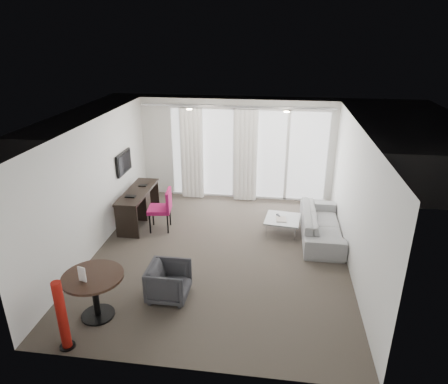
# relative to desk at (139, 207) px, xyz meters

# --- Properties ---
(floor) EXTENTS (5.00, 6.00, 0.00)m
(floor) POSITION_rel_desk_xyz_m (2.08, -1.16, -0.39)
(floor) COLOR #423A32
(floor) RESTS_ON ground
(ceiling) EXTENTS (5.00, 6.00, 0.00)m
(ceiling) POSITION_rel_desk_xyz_m (2.08, -1.16, 2.21)
(ceiling) COLOR white
(ceiling) RESTS_ON ground
(wall_left) EXTENTS (0.00, 6.00, 2.60)m
(wall_left) POSITION_rel_desk_xyz_m (-0.42, -1.16, 0.91)
(wall_left) COLOR silver
(wall_left) RESTS_ON ground
(wall_right) EXTENTS (0.00, 6.00, 2.60)m
(wall_right) POSITION_rel_desk_xyz_m (4.58, -1.16, 0.91)
(wall_right) COLOR silver
(wall_right) RESTS_ON ground
(wall_front) EXTENTS (5.00, 0.00, 2.60)m
(wall_front) POSITION_rel_desk_xyz_m (2.08, -4.16, 0.91)
(wall_front) COLOR silver
(wall_front) RESTS_ON ground
(window_panel) EXTENTS (4.00, 0.02, 2.38)m
(window_panel) POSITION_rel_desk_xyz_m (2.38, 1.83, 0.81)
(window_panel) COLOR white
(window_panel) RESTS_ON ground
(window_frame) EXTENTS (4.10, 0.06, 2.44)m
(window_frame) POSITION_rel_desk_xyz_m (2.38, 1.81, 0.81)
(window_frame) COLOR white
(window_frame) RESTS_ON ground
(curtain_left) EXTENTS (0.60, 0.20, 2.38)m
(curtain_left) POSITION_rel_desk_xyz_m (0.93, 1.66, 0.81)
(curtain_left) COLOR white
(curtain_left) RESTS_ON ground
(curtain_right) EXTENTS (0.60, 0.20, 2.38)m
(curtain_right) POSITION_rel_desk_xyz_m (2.33, 1.66, 0.81)
(curtain_right) COLOR white
(curtain_right) RESTS_ON ground
(curtain_track) EXTENTS (4.80, 0.04, 0.04)m
(curtain_track) POSITION_rel_desk_xyz_m (2.08, 1.66, 2.06)
(curtain_track) COLOR #B2B2B7
(curtain_track) RESTS_ON ceiling
(downlight_a) EXTENTS (0.12, 0.12, 0.02)m
(downlight_a) POSITION_rel_desk_xyz_m (1.18, 0.44, 2.20)
(downlight_a) COLOR #FFE0B2
(downlight_a) RESTS_ON ceiling
(downlight_b) EXTENTS (0.12, 0.12, 0.02)m
(downlight_b) POSITION_rel_desk_xyz_m (3.28, 0.44, 2.20)
(downlight_b) COLOR #FFE0B2
(downlight_b) RESTS_ON ceiling
(desk) EXTENTS (0.52, 1.67, 0.78)m
(desk) POSITION_rel_desk_xyz_m (0.00, 0.00, 0.00)
(desk) COLOR black
(desk) RESTS_ON floor
(tv) EXTENTS (0.05, 0.80, 0.50)m
(tv) POSITION_rel_desk_xyz_m (-0.38, 0.29, 0.96)
(tv) COLOR black
(tv) RESTS_ON wall_left
(desk_chair) EXTENTS (0.58, 0.55, 0.96)m
(desk_chair) POSITION_rel_desk_xyz_m (0.59, -0.29, 0.09)
(desk_chair) COLOR #9D144E
(desk_chair) RESTS_ON floor
(round_table) EXTENTS (1.15, 1.15, 0.75)m
(round_table) POSITION_rel_desk_xyz_m (0.44, -3.29, -0.02)
(round_table) COLOR black
(round_table) RESTS_ON floor
(menu_card) EXTENTS (0.13, 0.06, 0.24)m
(menu_card) POSITION_rel_desk_xyz_m (0.36, -3.45, 0.33)
(menu_card) COLOR white
(menu_card) RESTS_ON round_table
(red_lamp) EXTENTS (0.23, 0.23, 1.10)m
(red_lamp) POSITION_rel_desk_xyz_m (0.29, -3.99, 0.16)
(red_lamp) COLOR maroon
(red_lamp) RESTS_ON floor
(tub_armchair) EXTENTS (0.68, 0.66, 0.62)m
(tub_armchair) POSITION_rel_desk_xyz_m (1.44, -2.68, -0.08)
(tub_armchair) COLOR #2C2C30
(tub_armchair) RESTS_ON floor
(coffee_table) EXTENTS (0.83, 0.83, 0.33)m
(coffee_table) POSITION_rel_desk_xyz_m (3.32, -0.05, -0.22)
(coffee_table) COLOR gray
(coffee_table) RESTS_ON floor
(remote) EXTENTS (0.11, 0.17, 0.02)m
(remote) POSITION_rel_desk_xyz_m (3.22, 0.06, -0.03)
(remote) COLOR black
(remote) RESTS_ON coffee_table
(magazine) EXTENTS (0.22, 0.27, 0.01)m
(magazine) POSITION_rel_desk_xyz_m (3.29, -0.12, -0.03)
(magazine) COLOR gray
(magazine) RESTS_ON coffee_table
(sofa) EXTENTS (0.82, 2.10, 0.61)m
(sofa) POSITION_rel_desk_xyz_m (4.15, -0.18, -0.09)
(sofa) COLOR gray
(sofa) RESTS_ON floor
(terrace_slab) EXTENTS (5.60, 3.00, 0.12)m
(terrace_slab) POSITION_rel_desk_xyz_m (2.38, 3.34, -0.45)
(terrace_slab) COLOR #4D4D50
(terrace_slab) RESTS_ON ground
(rattan_chair_a) EXTENTS (0.66, 0.66, 0.81)m
(rattan_chair_a) POSITION_rel_desk_xyz_m (2.53, 2.79, 0.01)
(rattan_chair_a) COLOR brown
(rattan_chair_a) RESTS_ON terrace_slab
(rattan_chair_b) EXTENTS (0.60, 0.60, 0.80)m
(rattan_chair_b) POSITION_rel_desk_xyz_m (4.24, 3.22, 0.01)
(rattan_chair_b) COLOR brown
(rattan_chair_b) RESTS_ON terrace_slab
(rattan_table) EXTENTS (0.61, 0.61, 0.50)m
(rattan_table) POSITION_rel_desk_xyz_m (3.03, 3.11, -0.14)
(rattan_table) COLOR brown
(rattan_table) RESTS_ON terrace_slab
(balustrade) EXTENTS (5.50, 0.06, 1.05)m
(balustrade) POSITION_rel_desk_xyz_m (2.38, 4.79, 0.11)
(balustrade) COLOR #B2B2B7
(balustrade) RESTS_ON terrace_slab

